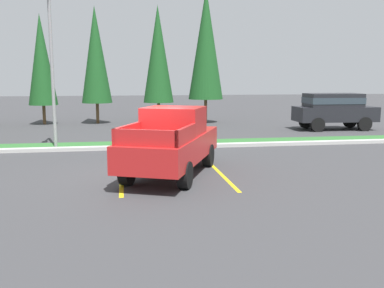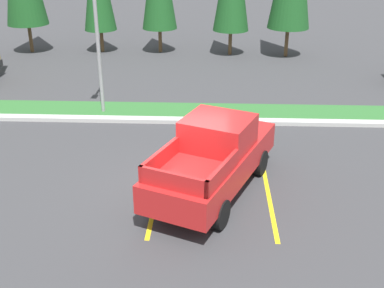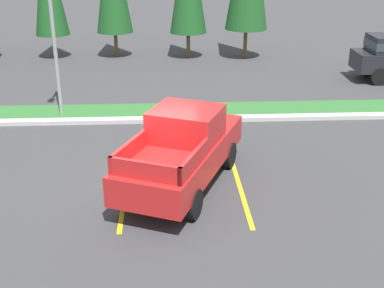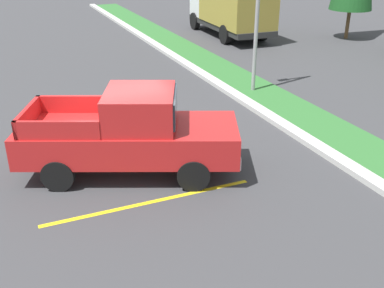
# 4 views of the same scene
# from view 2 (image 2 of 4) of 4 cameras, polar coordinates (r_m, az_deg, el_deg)

# --- Properties ---
(ground_plane) EXTENTS (120.00, 120.00, 0.00)m
(ground_plane) POSITION_cam_2_polar(r_m,az_deg,el_deg) (13.83, -1.05, -5.26)
(ground_plane) COLOR #38383A
(parking_line_near) EXTENTS (0.12, 4.80, 0.01)m
(parking_line_near) POSITION_cam_2_polar(r_m,az_deg,el_deg) (13.80, -4.04, -5.37)
(parking_line_near) COLOR yellow
(parking_line_near) RESTS_ON ground
(parking_line_far) EXTENTS (0.12, 4.80, 0.01)m
(parking_line_far) POSITION_cam_2_polar(r_m,az_deg,el_deg) (13.81, 8.91, -5.61)
(parking_line_far) COLOR yellow
(parking_line_far) RESTS_ON ground
(curb_strip) EXTENTS (56.00, 0.40, 0.15)m
(curb_strip) POSITION_cam_2_polar(r_m,az_deg,el_deg) (18.29, -0.10, 2.77)
(curb_strip) COLOR #B2B2AD
(curb_strip) RESTS_ON ground
(grass_median) EXTENTS (56.00, 1.80, 0.06)m
(grass_median) POSITION_cam_2_polar(r_m,az_deg,el_deg) (19.33, 0.05, 3.86)
(grass_median) COLOR #2D662D
(grass_median) RESTS_ON ground
(pickup_truck_main) EXTENTS (3.78, 5.54, 2.10)m
(pickup_truck_main) POSITION_cam_2_polar(r_m,az_deg,el_deg) (13.27, 2.60, -1.55)
(pickup_truck_main) COLOR black
(pickup_truck_main) RESTS_ON ground
(street_light) EXTENTS (0.24, 1.49, 6.59)m
(street_light) POSITION_cam_2_polar(r_m,az_deg,el_deg) (18.47, -11.38, 14.68)
(street_light) COLOR gray
(street_light) RESTS_ON ground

